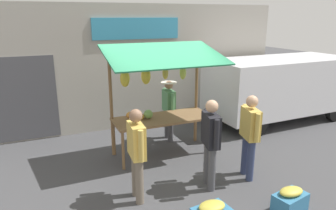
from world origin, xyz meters
TOP-DOWN VIEW (x-y plane):
  - ground_plane at (0.00, 0.00)m, footprint 40.00×40.00m
  - street_backdrop at (0.06, -2.20)m, footprint 9.00×0.30m
  - market_stall at (0.05, -0.04)m, footprint 2.50×1.46m
  - vendor_with_sunhat at (-0.48, -0.75)m, footprint 0.40×0.67m
  - shopper_in_striped_shirt at (1.11, 1.55)m, footprint 0.25×0.70m
  - shopper_with_shopping_bag at (-0.24, 1.67)m, footprint 0.33×0.69m
  - shopper_in_grey_tee at (-1.11, 1.66)m, footprint 0.34×0.69m
  - parked_van at (-4.00, -0.90)m, footprint 4.44×1.95m
  - produce_crate_near at (-1.03, 2.88)m, footprint 0.61×0.44m

SIDE VIEW (x-z plane):
  - ground_plane at x=0.00m, z-range 0.00..0.00m
  - produce_crate_near at x=-1.03m, z-range -0.02..0.41m
  - vendor_with_sunhat at x=-0.48m, z-range 0.13..1.66m
  - shopper_in_striped_shirt at x=1.11m, z-range 0.13..1.76m
  - shopper_in_grey_tee at x=-1.11m, z-range 0.13..1.80m
  - shopper_with_shopping_bag at x=-0.24m, z-range 0.14..1.81m
  - parked_van at x=-4.00m, z-range 0.18..2.06m
  - market_stall at x=0.05m, z-range 0.30..2.79m
  - street_backdrop at x=0.06m, z-range 0.00..3.40m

